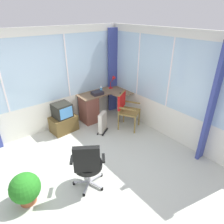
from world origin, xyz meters
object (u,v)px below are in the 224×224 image
tv_on_stand (63,119)px  paper_tray (97,93)px  desk_lamp (114,80)px  office_chair (88,164)px  potted_plant (25,189)px  desk (91,107)px  wooden_armchair (125,106)px  space_heater (103,122)px  tv_remote (122,94)px  spray_bottle (101,89)px

tv_on_stand → paper_tray: bearing=-3.0°
desk_lamp → office_chair: desk_lamp is taller
paper_tray → tv_on_stand: size_ratio=0.39×
paper_tray → tv_on_stand: paper_tray is taller
desk_lamp → tv_on_stand: 1.84m
paper_tray → potted_plant: size_ratio=0.54×
desk → potted_plant: bearing=-144.6°
potted_plant → desk: bearing=35.4°
wooden_armchair → space_heater: (-0.60, 0.16, -0.33)m
tv_remote → wooden_armchair: bearing=-119.6°
office_chair → tv_on_stand: office_chair is taller
paper_tray → office_chair: office_chair is taller
desk → office_chair: bearing=-124.0°
desk_lamp → paper_tray: bearing=-169.5°
desk_lamp → paper_tray: size_ratio=1.25×
tv_on_stand → potted_plant: 2.19m
tv_on_stand → potted_plant: size_ratio=1.39×
tv_remote → space_heater: 0.99m
tv_remote → paper_tray: (-0.55, 0.39, 0.03)m
tv_remote → spray_bottle: spray_bottle is taller
desk → paper_tray: paper_tray is taller
desk → potted_plant: desk is taller
spray_bottle → office_chair: (-1.69, -1.97, -0.34)m
desk_lamp → potted_plant: bearing=-151.7°
tv_on_stand → potted_plant: (-1.45, -1.63, -0.04)m
tv_on_stand → spray_bottle: bearing=-1.2°
spray_bottle → wooden_armchair: bearing=-76.9°
office_chair → space_heater: (1.27, 1.34, -0.26)m
paper_tray → tv_on_stand: bearing=177.0°
office_chair → wooden_armchair: bearing=32.1°
spray_bottle → tv_on_stand: 1.31m
spray_bottle → paper_tray: bearing=-169.0°
desk → office_chair: office_chair is taller
tv_on_stand → potted_plant: bearing=-131.7°
desk → wooden_armchair: bearing=-58.2°
potted_plant → space_heater: bearing=23.6°
spray_bottle → wooden_armchair: (0.18, -0.79, -0.27)m
office_chair → potted_plant: bearing=159.3°
spray_bottle → tv_on_stand: size_ratio=0.28×
space_heater → potted_plant: 2.43m
desk → tv_on_stand: size_ratio=1.73×
wooden_armchair → potted_plant: size_ratio=1.72×
paper_tray → office_chair: 2.49m
desk → wooden_armchair: 1.00m
office_chair → tv_remote: bearing=36.6°
space_heater → potted_plant: size_ratio=0.98×
tv_on_stand → desk_lamp: bearing=2.3°
wooden_armchair → paper_tray: bearing=113.6°
tv_remote → office_chair: size_ratio=0.16×
desk → wooden_armchair: (0.52, -0.83, 0.19)m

